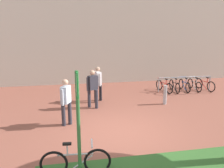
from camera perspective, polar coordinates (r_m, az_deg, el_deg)
ground_plane at (r=7.87m, az=2.31°, el=-11.99°), size 60.00×60.00×0.00m
building_facade at (r=15.26m, az=-4.83°, el=19.35°), size 28.00×1.20×10.00m
planter_strip at (r=6.17m, az=16.70°, el=-19.43°), size 7.00×1.10×0.16m
parking_sign_post at (r=4.86m, az=-8.65°, el=-7.13°), size 0.08×0.36×2.57m
bike_at_sign at (r=5.66m, az=-9.17°, el=-19.02°), size 1.68×0.42×0.86m
bike_rack_cluster at (r=13.60m, az=18.00°, el=-0.23°), size 3.21×1.60×0.83m
bollard_steel at (r=10.82m, az=13.37°, el=-2.72°), size 0.16×0.16×0.90m
person_casual_tan at (r=10.83m, az=-3.60°, el=0.54°), size 0.41×0.59×1.72m
person_shirt_blue at (r=8.21m, az=-11.64°, el=-3.84°), size 0.39×0.56×1.72m
person_suited_navy at (r=9.92m, az=-4.97°, el=-0.66°), size 0.55×0.40×1.72m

